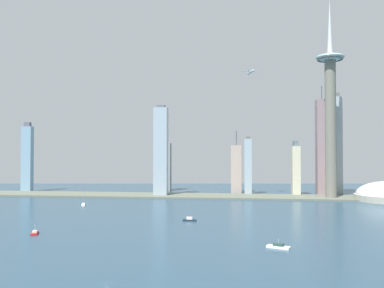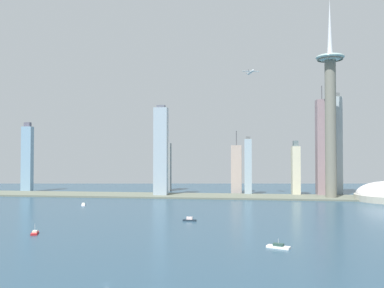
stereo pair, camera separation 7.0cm
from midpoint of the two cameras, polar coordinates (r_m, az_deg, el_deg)
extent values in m
plane|color=#274458|center=(245.88, -11.76, -18.41)|extent=(6000.00, 6000.00, 0.00)
cube|color=#616758|center=(697.01, 0.99, -7.21)|extent=(924.99, 77.72, 2.68)
cylinder|color=slate|center=(695.74, 18.66, 2.13)|extent=(17.30, 17.30, 227.67)
ellipsoid|color=#9CBDBB|center=(711.70, 18.59, 11.32)|extent=(45.13, 45.13, 10.35)
torus|color=slate|center=(710.92, 18.59, 11.03)|extent=(40.43, 40.43, 2.07)
cone|color=silver|center=(724.41, 18.56, 15.21)|extent=(8.65, 8.65, 90.59)
cube|color=#AD998C|center=(760.35, 6.17, -3.50)|extent=(19.08, 26.29, 87.88)
cylinder|color=#4C4C51|center=(760.39, 6.16, 0.82)|extent=(1.60, 1.60, 26.81)
cube|color=#96ABB9|center=(731.49, 7.78, -3.17)|extent=(12.61, 19.58, 98.14)
cube|color=#555656|center=(731.68, 7.77, 0.84)|extent=(7.57, 11.75, 4.41)
cube|color=#99ABB9|center=(701.16, -4.34, -1.11)|extent=(23.05, 16.80, 150.83)
cube|color=#555865|center=(705.80, -4.33, 5.20)|extent=(13.83, 10.08, 4.33)
cube|color=beige|center=(737.45, 14.18, -3.63)|extent=(13.52, 27.67, 85.21)
cube|color=slate|center=(737.08, 14.15, 0.06)|extent=(8.11, 16.60, 9.76)
cube|color=gray|center=(739.77, 17.59, -0.51)|extent=(19.44, 24.55, 164.98)
cylinder|color=#4C4C51|center=(747.15, 17.54, 6.78)|extent=(1.60, 1.60, 24.72)
cube|color=gray|center=(803.23, -3.75, -3.22)|extent=(21.90, 19.11, 92.65)
cube|color=#9DADB2|center=(776.65, 19.38, -0.23)|extent=(16.75, 25.02, 173.25)
cube|color=#575D5D|center=(783.57, 19.33, 6.39)|extent=(10.05, 15.01, 7.50)
cube|color=#779BB6|center=(839.37, -21.88, -1.98)|extent=(19.51, 12.35, 123.84)
cube|color=#585665|center=(841.16, -21.84, 2.52)|extent=(11.70, 7.41, 8.26)
cube|color=#AE1D22|center=(403.17, -20.97, -11.48)|extent=(10.25, 15.46, 1.57)
cube|color=beige|center=(402.89, -20.97, -11.26)|extent=(5.83, 7.31, 1.55)
cylinder|color=silver|center=(402.23, -20.96, -10.71)|extent=(0.24, 0.24, 6.35)
cube|color=white|center=(598.41, -14.84, -8.18)|extent=(10.78, 18.34, 1.58)
cube|color=#E9E7C9|center=(598.21, -14.84, -8.02)|extent=(5.91, 8.51, 1.87)
cube|color=#192531|center=(448.26, -0.35, -10.53)|extent=(14.56, 4.56, 1.75)
cube|color=silver|center=(447.91, -0.35, -10.24)|extent=(6.44, 3.05, 2.72)
cube|color=white|center=(330.58, 11.90, -13.80)|extent=(18.84, 12.87, 1.66)
cube|color=#27423C|center=(330.19, 11.89, -13.50)|extent=(8.94, 7.21, 1.95)
cylinder|color=silver|center=(329.63, 11.89, -13.03)|extent=(0.24, 0.24, 3.50)
cylinder|color=silver|center=(699.48, 8.13, 9.83)|extent=(10.71, 28.89, 3.35)
sphere|color=silver|center=(685.80, 8.46, 10.05)|extent=(3.35, 3.35, 3.35)
cube|color=silver|center=(699.77, 8.13, 9.95)|extent=(28.54, 10.96, 0.50)
cube|color=silver|center=(711.09, 7.86, 9.68)|extent=(10.33, 5.10, 0.40)
cube|color=#2D333D|center=(711.80, 7.86, 9.97)|extent=(1.16, 2.65, 5.00)
camera|label=1|loc=(0.03, -90.00, 0.00)|focal=38.47mm
camera|label=2|loc=(0.03, 90.00, 0.00)|focal=38.47mm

